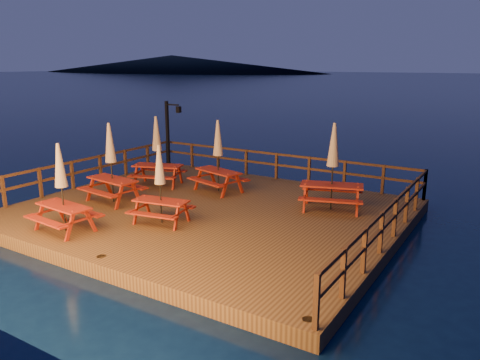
{
  "coord_description": "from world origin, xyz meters",
  "views": [
    {
      "loc": [
        8.68,
        -12.01,
        5.1
      ],
      "look_at": [
        0.86,
        0.6,
        1.37
      ],
      "focal_mm": 35.0,
      "sensor_mm": 36.0,
      "label": 1
    }
  ],
  "objects_px": {
    "picnic_table_0": "(157,150)",
    "picnic_table_2": "(160,183)",
    "lamp_post": "(170,128)",
    "picnic_table_1": "(62,186)"
  },
  "relations": [
    {
      "from": "picnic_table_0",
      "to": "picnic_table_2",
      "type": "distance_m",
      "value": 4.57
    },
    {
      "from": "lamp_post",
      "to": "picnic_table_2",
      "type": "distance_m",
      "value": 8.15
    },
    {
      "from": "lamp_post",
      "to": "picnic_table_2",
      "type": "xyz_separation_m",
      "value": [
        5.0,
        -6.42,
        -0.56
      ]
    },
    {
      "from": "lamp_post",
      "to": "picnic_table_2",
      "type": "relative_size",
      "value": 1.26
    },
    {
      "from": "picnic_table_1",
      "to": "lamp_post",
      "type": "bearing_deg",
      "value": 115.02
    },
    {
      "from": "lamp_post",
      "to": "picnic_table_2",
      "type": "bearing_deg",
      "value": -52.11
    },
    {
      "from": "picnic_table_0",
      "to": "picnic_table_2",
      "type": "xyz_separation_m",
      "value": [
        3.09,
        -3.36,
        -0.18
      ]
    },
    {
      "from": "picnic_table_1",
      "to": "picnic_table_2",
      "type": "bearing_deg",
      "value": 50.92
    },
    {
      "from": "picnic_table_0",
      "to": "picnic_table_2",
      "type": "bearing_deg",
      "value": -66.19
    },
    {
      "from": "lamp_post",
      "to": "picnic_table_0",
      "type": "height_order",
      "value": "lamp_post"
    }
  ]
}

